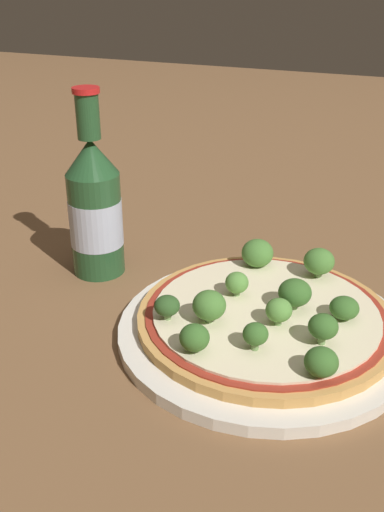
% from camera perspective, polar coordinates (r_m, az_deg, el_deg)
% --- Properties ---
extents(ground_plane, '(3.00, 3.00, 0.00)m').
position_cam_1_polar(ground_plane, '(0.61, 6.91, -7.26)').
color(ground_plane, brown).
extents(plate, '(0.29, 0.29, 0.01)m').
position_cam_1_polar(plate, '(0.60, 6.76, -7.08)').
color(plate, silver).
rests_on(plate, ground_plane).
extents(pizza, '(0.25, 0.25, 0.01)m').
position_cam_1_polar(pizza, '(0.60, 7.18, -6.01)').
color(pizza, tan).
rests_on(pizza, plate).
extents(broccoli_floret_0, '(0.03, 0.03, 0.03)m').
position_cam_1_polar(broccoli_floret_0, '(0.57, 8.27, -5.15)').
color(broccoli_floret_0, '#6B8E51').
rests_on(broccoli_floret_0, pizza).
extents(broccoli_floret_1, '(0.03, 0.03, 0.03)m').
position_cam_1_polar(broccoli_floret_1, '(0.55, 12.38, -6.61)').
color(broccoli_floret_1, '#6B8E51').
rests_on(broccoli_floret_1, pizza).
extents(broccoli_floret_2, '(0.03, 0.03, 0.03)m').
position_cam_1_polar(broccoli_floret_2, '(0.66, 12.01, -0.51)').
color(broccoli_floret_2, '#6B8E51').
rests_on(broccoli_floret_2, pizza).
extents(broccoli_floret_3, '(0.03, 0.03, 0.03)m').
position_cam_1_polar(broccoli_floret_3, '(0.51, 12.22, -9.85)').
color(broccoli_floret_3, '#6B8E51').
rests_on(broccoli_floret_3, pizza).
extents(broccoli_floret_4, '(0.02, 0.02, 0.03)m').
position_cam_1_polar(broccoli_floret_4, '(0.61, 4.29, -2.57)').
color(broccoli_floret_4, '#6B8E51').
rests_on(broccoli_floret_4, pizza).
extents(broccoli_floret_5, '(0.02, 0.02, 0.02)m').
position_cam_1_polar(broccoli_floret_5, '(0.57, -2.39, -4.78)').
color(broccoli_floret_5, '#6B8E51').
rests_on(broccoli_floret_5, pizza).
extents(broccoli_floret_6, '(0.03, 0.03, 0.02)m').
position_cam_1_polar(broccoli_floret_6, '(0.59, 14.30, -4.82)').
color(broccoli_floret_6, '#6B8E51').
rests_on(broccoli_floret_6, pizza).
extents(broccoli_floret_7, '(0.04, 0.04, 0.03)m').
position_cam_1_polar(broccoli_floret_7, '(0.67, 6.25, 0.27)').
color(broccoli_floret_7, '#6B8E51').
rests_on(broccoli_floret_7, pizza).
extents(broccoli_floret_8, '(0.03, 0.03, 0.03)m').
position_cam_1_polar(broccoli_floret_8, '(0.53, 0.23, -7.79)').
color(broccoli_floret_8, '#6B8E51').
rests_on(broccoli_floret_8, pizza).
extents(broccoli_floret_9, '(0.02, 0.02, 0.03)m').
position_cam_1_polar(broccoli_floret_9, '(0.53, 6.07, -7.43)').
color(broccoli_floret_9, '#6B8E51').
rests_on(broccoli_floret_9, pizza).
extents(broccoli_floret_10, '(0.03, 0.03, 0.03)m').
position_cam_1_polar(broccoli_floret_10, '(0.57, 1.65, -4.73)').
color(broccoli_floret_10, '#6B8E51').
rests_on(broccoli_floret_10, pizza).
extents(broccoli_floret_11, '(0.03, 0.03, 0.03)m').
position_cam_1_polar(broccoli_floret_11, '(0.60, 9.77, -3.46)').
color(broccoli_floret_11, '#6B8E51').
rests_on(broccoli_floret_11, pizza).
extents(beer_bottle, '(0.06, 0.06, 0.22)m').
position_cam_1_polar(beer_bottle, '(0.70, -9.23, 4.59)').
color(beer_bottle, '#234C28').
rests_on(beer_bottle, ground_plane).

